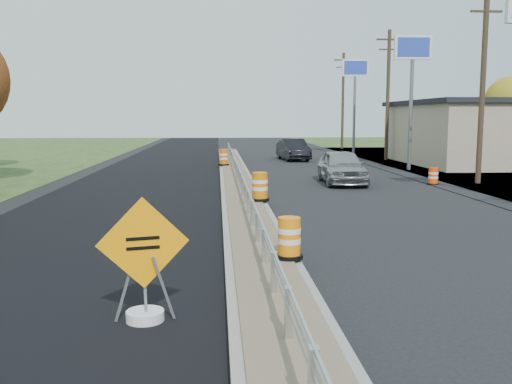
{
  "coord_description": "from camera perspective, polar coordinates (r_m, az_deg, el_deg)",
  "views": [
    {
      "loc": [
        -0.93,
        -17.32,
        3.18
      ],
      "look_at": [
        0.13,
        -1.62,
        1.1
      ],
      "focal_mm": 40.0,
      "sensor_mm": 36.0,
      "label": 1
    }
  ],
  "objects": [
    {
      "name": "car_dark_mid",
      "position": [
        42.28,
        3.73,
        4.27
      ],
      "size": [
        2.13,
        4.91,
        1.57
      ],
      "primitive_type": "imported",
      "rotation": [
        0.0,
        0.0,
        0.1
      ],
      "color": "black",
      "rests_on": "ground"
    },
    {
      "name": "barrel_median_near",
      "position": [
        11.98,
        3.33,
        -4.69
      ],
      "size": [
        0.59,
        0.59,
        0.87
      ],
      "color": "black",
      "rests_on": "median"
    },
    {
      "name": "utility_pole_north",
      "position": [
        57.7,
        8.68,
        9.19
      ],
      "size": [
        1.9,
        0.26,
        9.4
      ],
      "color": "#473523",
      "rests_on": "ground"
    },
    {
      "name": "median",
      "position": [
        25.52,
        -1.75,
        0.62
      ],
      "size": [
        1.6,
        55.0,
        0.23
      ],
      "color": "gray",
      "rests_on": "ground"
    },
    {
      "name": "car_silver",
      "position": [
        27.57,
        8.58,
        2.52
      ],
      "size": [
        2.1,
        4.84,
        1.62
      ],
      "primitive_type": "imported",
      "rotation": [
        0.0,
        0.0,
        -0.04
      ],
      "color": "#A3A2A7",
      "rests_on": "ground"
    },
    {
      "name": "barrel_median_mid",
      "position": [
        20.13,
        0.38,
        0.49
      ],
      "size": [
        0.69,
        0.69,
        1.01
      ],
      "color": "black",
      "rests_on": "median"
    },
    {
      "name": "barrel_median_far",
      "position": [
        34.98,
        -3.25,
        3.45
      ],
      "size": [
        0.66,
        0.66,
        0.97
      ],
      "color": "black",
      "rests_on": "median"
    },
    {
      "name": "barrel_shoulder_near",
      "position": [
        28.08,
        17.31,
        1.48
      ],
      "size": [
        0.55,
        0.55,
        0.81
      ],
      "color": "black",
      "rests_on": "ground"
    },
    {
      "name": "tree_far_yellow",
      "position": [
        57.97,
        24.07,
        8.23
      ],
      "size": [
        4.62,
        4.62,
        6.86
      ],
      "color": "#473523",
      "rests_on": "ground"
    },
    {
      "name": "guardrail",
      "position": [
        26.45,
        -1.84,
        2.21
      ],
      "size": [
        0.1,
        46.15,
        0.72
      ],
      "color": "silver",
      "rests_on": "median"
    },
    {
      "name": "milled_overlay",
      "position": [
        27.72,
        -11.04,
        0.82
      ],
      "size": [
        7.2,
        120.0,
        0.01
      ],
      "primitive_type": "cube",
      "color": "black",
      "rests_on": "ground"
    },
    {
      "name": "utility_pole_smid",
      "position": [
        29.16,
        21.75,
        10.46
      ],
      "size": [
        1.9,
        0.26,
        9.4
      ],
      "color": "#473523",
      "rests_on": "ground"
    },
    {
      "name": "ground",
      "position": [
        17.63,
        -0.78,
        -2.86
      ],
      "size": [
        140.0,
        140.0,
        0.0
      ],
      "primitive_type": "plane",
      "color": "black",
      "rests_on": "ground"
    },
    {
      "name": "pylon_sign_mid",
      "position": [
        35.38,
        15.38,
        12.62
      ],
      "size": [
        2.2,
        0.3,
        7.9
      ],
      "color": "slate",
      "rests_on": "ground"
    },
    {
      "name": "pylon_sign_north",
      "position": [
        48.79,
        9.88,
        11.3
      ],
      "size": [
        2.2,
        0.3,
        7.9
      ],
      "color": "slate",
      "rests_on": "ground"
    },
    {
      "name": "utility_pole_nmid",
      "position": [
        43.18,
        13.05,
        9.67
      ],
      "size": [
        1.9,
        0.26,
        9.4
      ],
      "color": "#473523",
      "rests_on": "ground"
    },
    {
      "name": "caution_sign",
      "position": [
        9.16,
        -11.09,
        -9.63
      ],
      "size": [
        1.39,
        0.6,
        1.97
      ],
      "rotation": [
        0.0,
        0.0,
        0.25
      ],
      "color": "white",
      "rests_on": "ground"
    }
  ]
}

